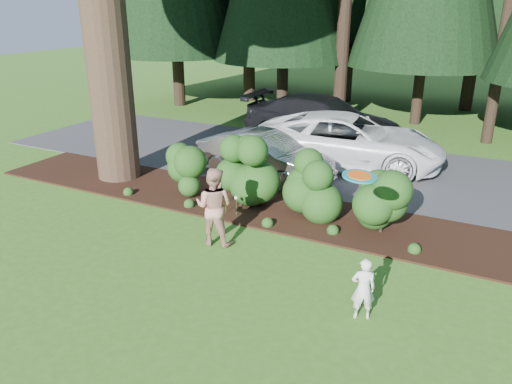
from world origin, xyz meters
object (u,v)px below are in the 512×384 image
(car_silver_wagon, at_px, (264,156))
(car_white_suv, at_px, (347,141))
(car_dark_suv, at_px, (323,120))
(adult, at_px, (214,206))
(child, at_px, (363,289))
(frisbee, at_px, (360,176))

(car_silver_wagon, bearing_deg, car_white_suv, -28.21)
(car_dark_suv, distance_m, adult, 8.85)
(child, distance_m, frisbee, 1.89)
(car_white_suv, distance_m, adult, 6.62)
(car_white_suv, bearing_deg, adult, 163.80)
(car_silver_wagon, height_order, child, car_silver_wagon)
(car_dark_suv, bearing_deg, car_white_suv, -142.71)
(car_white_suv, relative_size, frisbee, 10.65)
(child, xyz_separation_m, adult, (-3.65, 1.26, 0.31))
(frisbee, bearing_deg, car_white_suv, 108.04)
(adult, bearing_deg, frisbee, 154.24)
(car_silver_wagon, xyz_separation_m, child, (4.55, -5.51, -0.16))
(car_white_suv, xyz_separation_m, adult, (-0.92, -6.55, 0.01))
(car_dark_suv, bearing_deg, child, -155.01)
(car_dark_suv, relative_size, child, 5.35)
(car_silver_wagon, height_order, car_white_suv, car_white_suv)
(car_dark_suv, relative_size, frisbee, 10.59)
(child, xyz_separation_m, frisbee, (-0.28, 0.27, 1.85))
(car_dark_suv, xyz_separation_m, adult, (0.71, -8.82, -0.03))
(child, relative_size, adult, 0.64)
(adult, bearing_deg, car_silver_wagon, -87.57)
(car_white_suv, xyz_separation_m, car_dark_suv, (-1.63, 2.27, 0.03))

